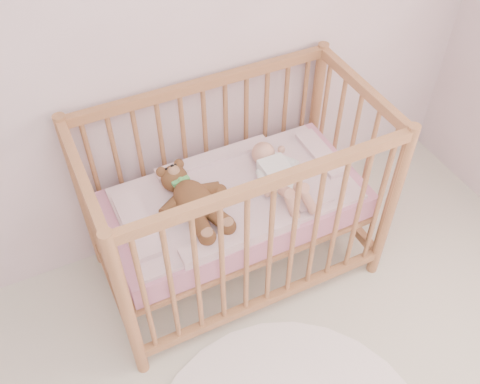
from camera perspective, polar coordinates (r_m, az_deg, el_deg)
wall_back at (r=2.25m, az=-15.83°, el=17.06°), size 4.00×0.02×2.70m
crib at (r=2.57m, az=-0.49°, el=-1.12°), size 1.36×0.76×1.00m
mattress at (r=2.58m, az=-0.48°, el=-1.35°), size 1.22×0.62×0.13m
blanket at (r=2.52m, az=-0.49°, el=-0.20°), size 1.10×0.58×0.06m
baby at (r=2.53m, az=4.07°, el=2.20°), size 0.25×0.51×0.12m
teddy_bear at (r=2.39m, az=-5.00°, el=-0.75°), size 0.43×0.56×0.14m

